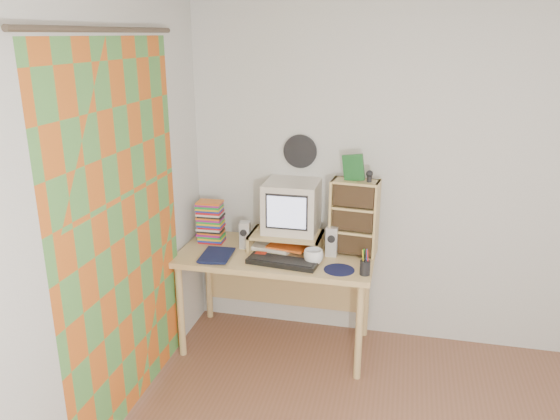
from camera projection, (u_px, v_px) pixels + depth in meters
The scene contains 20 objects.
back_wall at pixel (428, 182), 3.91m from camera, with size 3.50×3.50×0.00m, color silver.
left_wall at pixel (67, 251), 2.66m from camera, with size 3.50×3.50×0.00m, color silver.
curtain at pixel (124, 237), 3.13m from camera, with size 2.20×2.20×0.00m, color #C65C1B.
wall_disc at pixel (300, 151), 4.03m from camera, with size 0.25×0.25×0.02m, color black.
desk at pixel (278, 267), 4.04m from camera, with size 1.40×0.70×0.75m.
monitor_riser at pixel (286, 237), 3.99m from camera, with size 0.52×0.30×0.12m.
crt_monitor at pixel (291, 208), 3.97m from camera, with size 0.39×0.39×0.37m, color beige.
speaker_left at pixel (245, 235), 4.01m from camera, with size 0.07×0.07×0.20m, color silver.
speaker_right at pixel (332, 241), 3.87m from camera, with size 0.08×0.08×0.22m, color silver.
keyboard at pixel (282, 262), 3.74m from camera, with size 0.49×0.16×0.03m, color black.
dvd_stack at pixel (211, 225), 4.12m from camera, with size 0.18×0.13×0.26m, color brown, non-canonical shape.
cd_rack at pixel (354, 218), 3.85m from camera, with size 0.33×0.17×0.54m, color tan.
mug at pixel (313, 257), 3.74m from camera, with size 0.13×0.13×0.11m, color white.
diary at pixel (202, 253), 3.88m from camera, with size 0.26×0.19×0.05m, color #10173C.
mousepad at pixel (339, 270), 3.65m from camera, with size 0.21×0.21×0.00m, color #111138.
pen_cup at pixel (365, 265), 3.57m from camera, with size 0.07×0.07×0.14m, color black, non-canonical shape.
papers at pixel (279, 245), 4.03m from camera, with size 0.32×0.24×0.04m, color white, non-canonical shape.
red_box at pixel (261, 255), 3.85m from camera, with size 0.08×0.05×0.04m, color #AF2412.
game_box at pixel (354, 168), 3.74m from camera, with size 0.14×0.03×0.18m, color #175321.
webcam at pixel (369, 176), 3.72m from camera, with size 0.05×0.05×0.08m, color black, non-canonical shape.
Camera 1 is at (-0.17, -2.17, 2.26)m, focal length 35.00 mm.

